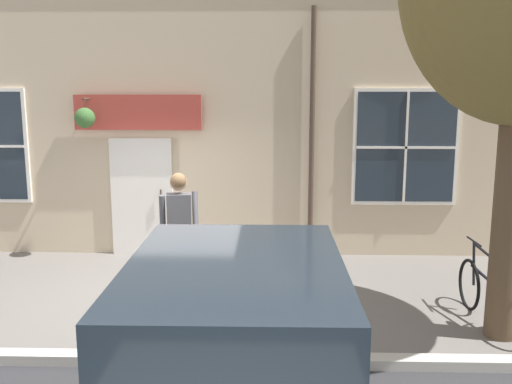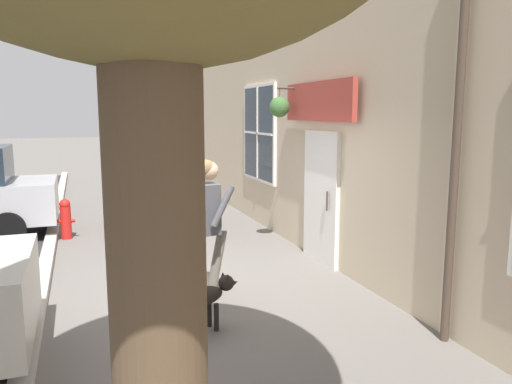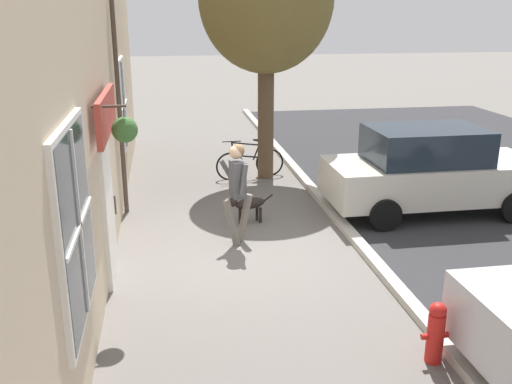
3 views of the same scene
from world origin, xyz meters
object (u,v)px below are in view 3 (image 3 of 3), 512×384
Objects in this scene: pedestrian_walking at (237,184)px; street_tree_by_curb at (265,4)px; dog_on_leash at (247,204)px; fire_hydrant at (436,332)px; leaning_bicycle at (250,163)px; parked_car_mid_block at (430,170)px.

street_tree_by_curb is at bearing 73.62° from pedestrian_walking.
pedestrian_walking reaches higher than dog_on_leash.
dog_on_leash is at bearing 107.12° from fire_hydrant.
parked_car_mid_block is (3.22, -3.06, 0.50)m from leaning_bicycle.
dog_on_leash is 0.17× the size of street_tree_by_curb.
leaning_bicycle is at bearing 80.49° from dog_on_leash.
pedestrian_walking is at bearing -101.54° from leaning_bicycle.
street_tree_by_curb reaches higher than parked_car_mid_block.
fire_hydrant is (-2.26, -4.98, -0.48)m from parked_car_mid_block.
leaning_bicycle is at bearing 136.53° from parked_car_mid_block.
parked_car_mid_block is at bearing -46.32° from street_tree_by_curb.
street_tree_by_curb is 3.74m from leaning_bicycle.
leaning_bicycle is 4.47m from parked_car_mid_block.
parked_car_mid_block reaches higher than dog_on_leash.
fire_hydrant is (1.50, -4.86, -0.00)m from dog_on_leash.
street_tree_by_curb reaches higher than pedestrian_walking.
pedestrian_walking is 0.30× the size of street_tree_by_curb.
fire_hydrant is (0.61, -7.99, -3.70)m from street_tree_by_curb.
pedestrian_walking is 4.26m from leaning_bicycle.
leaning_bicycle is 8.10m from fire_hydrant.
dog_on_leash is 0.58× the size of leaning_bicycle.
dog_on_leash is 0.23× the size of parked_car_mid_block.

